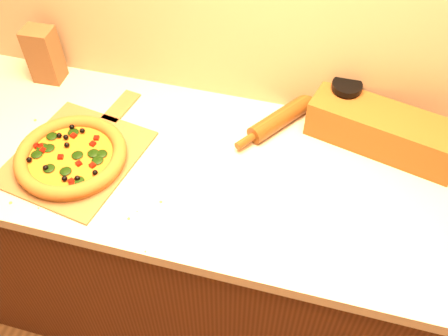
{
  "coord_description": "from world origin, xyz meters",
  "views": [
    {
      "loc": [
        0.2,
        0.48,
        2.01
      ],
      "look_at": [
        -0.04,
        1.38,
        0.96
      ],
      "focal_mm": 40.0,
      "sensor_mm": 36.0,
      "label": 1
    }
  ],
  "objects_px": {
    "pizza_peel": "(79,154)",
    "pizza": "(71,156)",
    "rolling_pin": "(286,115)",
    "dark_jar": "(343,102)"
  },
  "relations": [
    {
      "from": "rolling_pin",
      "to": "dark_jar",
      "type": "height_order",
      "value": "dark_jar"
    },
    {
      "from": "pizza_peel",
      "to": "pizza",
      "type": "bearing_deg",
      "value": -84.56
    },
    {
      "from": "pizza",
      "to": "rolling_pin",
      "type": "height_order",
      "value": "rolling_pin"
    },
    {
      "from": "pizza_peel",
      "to": "rolling_pin",
      "type": "distance_m",
      "value": 0.65
    },
    {
      "from": "pizza_peel",
      "to": "dark_jar",
      "type": "distance_m",
      "value": 0.83
    },
    {
      "from": "pizza_peel",
      "to": "rolling_pin",
      "type": "height_order",
      "value": "rolling_pin"
    },
    {
      "from": "pizza",
      "to": "dark_jar",
      "type": "xyz_separation_m",
      "value": [
        0.75,
        0.4,
        0.05
      ]
    },
    {
      "from": "pizza_peel",
      "to": "pizza",
      "type": "xyz_separation_m",
      "value": [
        -0.0,
        -0.04,
        0.03
      ]
    },
    {
      "from": "dark_jar",
      "to": "rolling_pin",
      "type": "bearing_deg",
      "value": -161.95
    },
    {
      "from": "pizza",
      "to": "rolling_pin",
      "type": "xyz_separation_m",
      "value": [
        0.58,
        0.34,
        -0.0
      ]
    }
  ]
}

